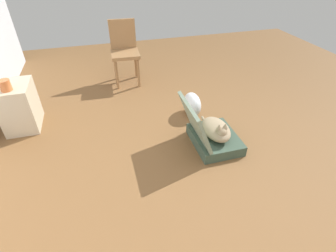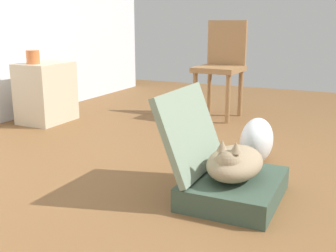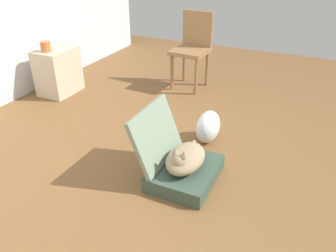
% 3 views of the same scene
% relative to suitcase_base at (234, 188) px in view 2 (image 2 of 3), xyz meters
% --- Properties ---
extents(ground_plane, '(7.68, 7.68, 0.00)m').
position_rel_suitcase_base_xyz_m(ground_plane, '(0.07, 0.27, -0.06)').
color(ground_plane, brown).
rests_on(ground_plane, ground).
extents(suitcase_base, '(0.59, 0.47, 0.12)m').
position_rel_suitcase_base_xyz_m(suitcase_base, '(0.00, 0.00, 0.00)').
color(suitcase_base, '#384C3D').
rests_on(suitcase_base, ground).
extents(suitcase_lid, '(0.59, 0.20, 0.45)m').
position_rel_suitcase_base_xyz_m(suitcase_lid, '(0.00, 0.26, 0.29)').
color(suitcase_lid, gray).
rests_on(suitcase_lid, suitcase_base).
extents(cat, '(0.52, 0.28, 0.23)m').
position_rel_suitcase_base_xyz_m(cat, '(-0.01, 0.00, 0.15)').
color(cat, '#998466').
rests_on(cat, suitcase_base).
extents(plastic_bag_white, '(0.34, 0.21, 0.31)m').
position_rel_suitcase_base_xyz_m(plastic_bag_white, '(0.64, 0.04, 0.09)').
color(plastic_bag_white, silver).
rests_on(plastic_bag_white, ground).
extents(side_table, '(0.49, 0.37, 0.56)m').
position_rel_suitcase_base_xyz_m(side_table, '(0.97, 2.12, 0.22)').
color(side_table, beige).
rests_on(side_table, ground).
extents(vase_tall, '(0.12, 0.12, 0.12)m').
position_rel_suitcase_base_xyz_m(vase_tall, '(0.85, 2.13, 0.56)').
color(vase_tall, '#CC6B38').
rests_on(vase_tall, side_table).
extents(chair, '(0.46, 0.44, 0.94)m').
position_rel_suitcase_base_xyz_m(chair, '(1.89, 0.71, 0.46)').
color(chair, olive).
rests_on(chair, ground).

